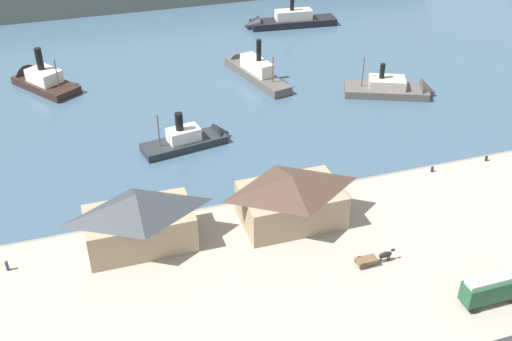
{
  "coord_description": "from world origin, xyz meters",
  "views": [
    {
      "loc": [
        -27.39,
        -79.16,
        57.33
      ],
      "look_at": [
        -0.88,
        3.02,
        2.0
      ],
      "focal_mm": 43.04,
      "sensor_mm": 36.0,
      "label": 1
    }
  ],
  "objects_px": {
    "pedestrian_at_waters_edge": "(7,266)",
    "ferry_departing_north": "(194,138)",
    "ferry_near_quay": "(39,80)",
    "ferry_shed_customs_shed": "(139,220)",
    "mooring_post_west": "(432,169)",
    "mooring_post_center_west": "(486,158)",
    "horse_cart": "(373,258)",
    "ferry_mid_harbor": "(252,69)",
    "street_tram": "(493,288)",
    "ferry_moored_west": "(283,21)",
    "ferry_shed_east_terminal": "(291,198)",
    "ferry_approaching_west": "(398,89)"
  },
  "relations": [
    {
      "from": "ferry_shed_customs_shed",
      "to": "mooring_post_center_west",
      "type": "xyz_separation_m",
      "value": [
        60.57,
        4.19,
        -3.87
      ]
    },
    {
      "from": "ferry_shed_customs_shed",
      "to": "street_tram",
      "type": "distance_m",
      "value": 47.44
    },
    {
      "from": "ferry_approaching_west",
      "to": "ferry_departing_north",
      "type": "height_order",
      "value": "ferry_approaching_west"
    },
    {
      "from": "ferry_moored_west",
      "to": "ferry_departing_north",
      "type": "bearing_deg",
      "value": -124.24
    },
    {
      "from": "pedestrian_at_waters_edge",
      "to": "ferry_near_quay",
      "type": "relative_size",
      "value": 0.1
    },
    {
      "from": "horse_cart",
      "to": "pedestrian_at_waters_edge",
      "type": "relative_size",
      "value": 3.25
    },
    {
      "from": "horse_cart",
      "to": "ferry_mid_harbor",
      "type": "height_order",
      "value": "ferry_mid_harbor"
    },
    {
      "from": "street_tram",
      "to": "mooring_post_west",
      "type": "bearing_deg",
      "value": 71.85
    },
    {
      "from": "ferry_mid_harbor",
      "to": "ferry_near_quay",
      "type": "bearing_deg",
      "value": 168.53
    },
    {
      "from": "street_tram",
      "to": "mooring_post_center_west",
      "type": "xyz_separation_m",
      "value": [
        20.39,
        29.34,
        -2.0
      ]
    },
    {
      "from": "ferry_approaching_west",
      "to": "mooring_post_center_west",
      "type": "bearing_deg",
      "value": -89.74
    },
    {
      "from": "mooring_post_center_west",
      "to": "ferry_approaching_west",
      "type": "relative_size",
      "value": 0.04
    },
    {
      "from": "ferry_mid_harbor",
      "to": "mooring_post_center_west",
      "type": "bearing_deg",
      "value": -61.19
    },
    {
      "from": "street_tram",
      "to": "ferry_approaching_west",
      "type": "height_order",
      "value": "ferry_approaching_west"
    },
    {
      "from": "mooring_post_center_west",
      "to": "ferry_near_quay",
      "type": "bearing_deg",
      "value": 141.31
    },
    {
      "from": "ferry_shed_customs_shed",
      "to": "ferry_mid_harbor",
      "type": "distance_m",
      "value": 63.19
    },
    {
      "from": "ferry_shed_east_terminal",
      "to": "ferry_departing_north",
      "type": "xyz_separation_m",
      "value": [
        -8.25,
        28.56,
        -3.9
      ]
    },
    {
      "from": "ferry_near_quay",
      "to": "ferry_moored_west",
      "type": "xyz_separation_m",
      "value": [
        64.22,
        19.8,
        -0.12
      ]
    },
    {
      "from": "ferry_near_quay",
      "to": "street_tram",
      "type": "bearing_deg",
      "value": -59.02
    },
    {
      "from": "horse_cart",
      "to": "mooring_post_west",
      "type": "bearing_deg",
      "value": 41.62
    },
    {
      "from": "ferry_approaching_west",
      "to": "ferry_near_quay",
      "type": "distance_m",
      "value": 78.25
    },
    {
      "from": "street_tram",
      "to": "pedestrian_at_waters_edge",
      "type": "height_order",
      "value": "street_tram"
    },
    {
      "from": "street_tram",
      "to": "ferry_departing_north",
      "type": "relative_size",
      "value": 0.47
    },
    {
      "from": "ferry_moored_west",
      "to": "ferry_mid_harbor",
      "type": "bearing_deg",
      "value": -121.86
    },
    {
      "from": "ferry_shed_customs_shed",
      "to": "pedestrian_at_waters_edge",
      "type": "bearing_deg",
      "value": -179.97
    },
    {
      "from": "ferry_shed_customs_shed",
      "to": "mooring_post_west",
      "type": "relative_size",
      "value": 16.82
    },
    {
      "from": "mooring_post_west",
      "to": "mooring_post_center_west",
      "type": "relative_size",
      "value": 1.0
    },
    {
      "from": "street_tram",
      "to": "ferry_near_quay",
      "type": "distance_m",
      "value": 102.61
    },
    {
      "from": "ferry_near_quay",
      "to": "ferry_shed_customs_shed",
      "type": "bearing_deg",
      "value": -78.64
    },
    {
      "from": "ferry_moored_west",
      "to": "ferry_departing_north",
      "type": "height_order",
      "value": "ferry_moored_west"
    },
    {
      "from": "street_tram",
      "to": "pedestrian_at_waters_edge",
      "type": "bearing_deg",
      "value": 156.69
    },
    {
      "from": "pedestrian_at_waters_edge",
      "to": "ferry_shed_east_terminal",
      "type": "bearing_deg",
      "value": -1.73
    },
    {
      "from": "pedestrian_at_waters_edge",
      "to": "mooring_post_west",
      "type": "bearing_deg",
      "value": 3.38
    },
    {
      "from": "horse_cart",
      "to": "ferry_shed_east_terminal",
      "type": "bearing_deg",
      "value": 119.69
    },
    {
      "from": "pedestrian_at_waters_edge",
      "to": "ferry_moored_west",
      "type": "bearing_deg",
      "value": 49.83
    },
    {
      "from": "ferry_shed_customs_shed",
      "to": "mooring_post_center_west",
      "type": "height_order",
      "value": "ferry_shed_customs_shed"
    },
    {
      "from": "pedestrian_at_waters_edge",
      "to": "ferry_departing_north",
      "type": "xyz_separation_m",
      "value": [
        32.12,
        27.34,
        -0.74
      ]
    },
    {
      "from": "mooring_post_center_west",
      "to": "ferry_approaching_west",
      "type": "xyz_separation_m",
      "value": [
        -0.14,
        30.58,
        -0.42
      ]
    },
    {
      "from": "pedestrian_at_waters_edge",
      "to": "ferry_moored_west",
      "type": "height_order",
      "value": "ferry_moored_west"
    },
    {
      "from": "horse_cart",
      "to": "mooring_post_center_west",
      "type": "bearing_deg",
      "value": 30.32
    },
    {
      "from": "mooring_post_center_west",
      "to": "ferry_mid_harbor",
      "type": "height_order",
      "value": "ferry_mid_harbor"
    },
    {
      "from": "horse_cart",
      "to": "ferry_moored_west",
      "type": "distance_m",
      "value": 99.09
    },
    {
      "from": "ferry_shed_customs_shed",
      "to": "mooring_post_center_west",
      "type": "relative_size",
      "value": 16.82
    },
    {
      "from": "pedestrian_at_waters_edge",
      "to": "mooring_post_west",
      "type": "height_order",
      "value": "pedestrian_at_waters_edge"
    },
    {
      "from": "ferry_shed_customs_shed",
      "to": "horse_cart",
      "type": "xyz_separation_m",
      "value": [
        29.49,
        -13.98,
        -3.4
      ]
    },
    {
      "from": "ferry_shed_east_terminal",
      "to": "ferry_near_quay",
      "type": "xyz_separation_m",
      "value": [
        -34.84,
        64.04,
        -3.61
      ]
    },
    {
      "from": "ferry_moored_west",
      "to": "ferry_near_quay",
      "type": "bearing_deg",
      "value": -162.87
    },
    {
      "from": "mooring_post_west",
      "to": "ferry_departing_north",
      "type": "relative_size",
      "value": 0.05
    },
    {
      "from": "pedestrian_at_waters_edge",
      "to": "ferry_moored_west",
      "type": "relative_size",
      "value": 0.07
    },
    {
      "from": "pedestrian_at_waters_edge",
      "to": "ferry_mid_harbor",
      "type": "xyz_separation_m",
      "value": [
        51.63,
        53.47,
        -0.32
      ]
    }
  ]
}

